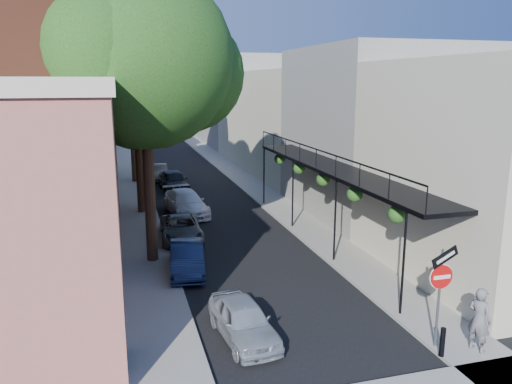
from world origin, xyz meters
TOP-DOWN VIEW (x-y plane):
  - road_surface at (0.00, 30.00)m, footprint 6.00×64.00m
  - sidewalk_left at (-4.00, 30.00)m, footprint 2.00×64.00m
  - sidewalk_right at (4.00, 30.00)m, footprint 2.00×64.00m
  - buildings_left at (-9.30, 28.76)m, footprint 10.10×59.10m
  - buildings_right at (8.99, 29.49)m, footprint 9.80×55.00m
  - sign_post at (3.16, 0.97)m, footprint 0.89×0.17m
  - bollard at (3.00, 0.50)m, footprint 0.14×0.14m
  - oak_near at (-3.37, 10.26)m, footprint 7.48×6.80m
  - oak_mid at (-3.42, 18.23)m, footprint 6.60×6.00m
  - oak_far at (-3.35, 27.27)m, footprint 7.70×7.00m
  - parked_car_a at (-1.76, 3.01)m, footprint 1.69×3.46m
  - parked_car_b at (-2.60, 8.49)m, footprint 1.64×3.67m
  - parked_car_c at (-2.30, 12.56)m, footprint 2.06×4.09m
  - parked_car_d at (-1.47, 17.12)m, footprint 2.38×4.72m
  - parked_car_e at (-1.40, 23.44)m, footprint 1.99×4.18m
  - parked_car_f at (-2.05, 27.56)m, footprint 1.32×3.52m
  - pedestrian at (4.09, 0.50)m, footprint 0.62×0.76m

SIDE VIEW (x-z plane):
  - road_surface at x=0.00m, z-range 0.00..0.01m
  - sidewalk_left at x=-4.00m, z-range 0.00..0.12m
  - sidewalk_right at x=4.00m, z-range 0.00..0.12m
  - bollard at x=3.00m, z-range 0.12..0.92m
  - parked_car_c at x=-2.30m, z-range 0.00..1.11m
  - parked_car_a at x=-1.76m, z-range 0.00..1.14m
  - parked_car_f at x=-2.05m, z-range 0.00..1.15m
  - parked_car_b at x=-2.60m, z-range 0.00..1.17m
  - parked_car_d at x=-1.47m, z-range 0.00..1.31m
  - parked_car_e at x=-1.40m, z-range 0.00..1.38m
  - pedestrian at x=4.09m, z-range 0.12..1.91m
  - sign_post at x=3.16m, z-range 0.54..3.53m
  - buildings_right at x=8.99m, z-range -0.58..9.42m
  - buildings_left at x=-9.30m, z-range -1.06..10.94m
  - oak_mid at x=-3.42m, z-range 1.96..12.16m
  - oak_near at x=-3.37m, z-range 2.17..13.59m
  - oak_far at x=-3.35m, z-range 2.31..14.21m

